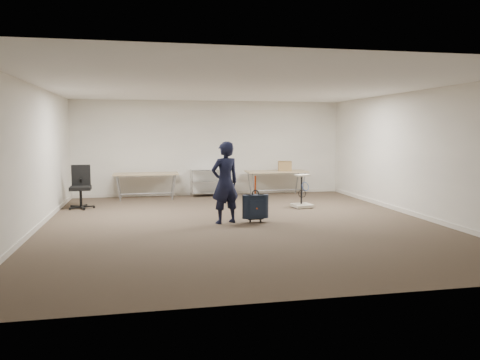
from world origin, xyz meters
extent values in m
plane|color=#423428|center=(0.00, 0.00, 0.00)|extent=(9.00, 9.00, 0.00)
plane|color=white|center=(0.00, 4.50, 1.40)|extent=(8.00, 0.00, 8.00)
plane|color=white|center=(0.00, -4.50, 1.40)|extent=(8.00, 0.00, 8.00)
plane|color=white|center=(-4.00, 0.00, 1.40)|extent=(0.00, 9.00, 9.00)
plane|color=white|center=(4.00, 0.00, 1.40)|extent=(0.00, 9.00, 9.00)
plane|color=white|center=(0.00, 0.00, 2.80)|extent=(8.00, 8.00, 0.00)
cube|color=silver|center=(0.00, 4.49, 0.05)|extent=(8.00, 0.02, 0.10)
cube|color=silver|center=(-3.99, 0.00, 0.05)|extent=(0.02, 9.00, 0.10)
cube|color=silver|center=(3.99, 0.00, 0.05)|extent=(0.02, 9.00, 0.10)
cube|color=#9D8660|center=(-1.90, 3.95, 0.71)|extent=(1.80, 0.75, 0.03)
cylinder|color=gray|center=(-1.90, 3.95, 0.15)|extent=(1.50, 0.02, 0.02)
cylinder|color=gray|center=(-2.65, 3.65, 0.35)|extent=(0.13, 0.04, 0.69)
cylinder|color=gray|center=(-1.15, 3.65, 0.35)|extent=(0.13, 0.04, 0.69)
cylinder|color=gray|center=(-2.65, 4.25, 0.35)|extent=(0.13, 0.04, 0.69)
cylinder|color=gray|center=(-1.15, 4.25, 0.35)|extent=(0.13, 0.04, 0.69)
cube|color=#9D8660|center=(1.90, 3.95, 0.71)|extent=(1.80, 0.75, 0.03)
cylinder|color=gray|center=(1.90, 3.95, 0.15)|extent=(1.50, 0.02, 0.02)
cylinder|color=gray|center=(1.15, 3.65, 0.35)|extent=(0.13, 0.04, 0.69)
cylinder|color=gray|center=(2.65, 3.65, 0.35)|extent=(0.13, 0.04, 0.69)
cylinder|color=gray|center=(1.15, 4.25, 0.35)|extent=(0.13, 0.04, 0.69)
cylinder|color=gray|center=(2.65, 4.25, 0.35)|extent=(0.13, 0.04, 0.69)
cylinder|color=white|center=(-0.60, 3.98, 0.40)|extent=(0.02, 0.02, 0.80)
cylinder|color=white|center=(0.60, 3.98, 0.40)|extent=(0.02, 0.02, 0.80)
cylinder|color=white|center=(-0.60, 4.42, 0.40)|extent=(0.02, 0.02, 0.80)
cylinder|color=white|center=(0.60, 4.42, 0.40)|extent=(0.02, 0.02, 0.80)
cube|color=white|center=(0.00, 4.20, 0.10)|extent=(1.20, 0.45, 0.02)
cube|color=white|center=(0.00, 4.20, 0.45)|extent=(1.20, 0.45, 0.02)
cube|color=white|center=(0.00, 4.20, 0.78)|extent=(1.20, 0.45, 0.01)
imported|color=black|center=(-0.31, 0.07, 0.85)|extent=(0.72, 0.59, 1.70)
cube|color=#151B31|center=(0.33, 0.02, 0.34)|extent=(0.37, 0.22, 0.49)
cube|color=black|center=(0.33, 0.03, 0.08)|extent=(0.33, 0.16, 0.03)
cylinder|color=black|center=(0.22, 0.01, 0.03)|extent=(0.03, 0.07, 0.07)
cylinder|color=black|center=(0.44, 0.02, 0.03)|extent=(0.03, 0.07, 0.07)
torus|color=black|center=(0.33, 0.02, 0.61)|extent=(0.16, 0.03, 0.15)
cube|color=#E6440C|center=(0.33, 0.03, 0.79)|extent=(0.03, 0.01, 0.38)
cylinder|color=black|center=(-3.49, 2.59, 0.05)|extent=(0.65, 0.65, 0.10)
cylinder|color=black|center=(-3.49, 2.59, 0.27)|extent=(0.06, 0.06, 0.43)
cube|color=black|center=(-3.49, 2.59, 0.51)|extent=(0.51, 0.51, 0.09)
cube|color=black|center=(-3.50, 2.82, 0.81)|extent=(0.46, 0.08, 0.52)
cube|color=silver|center=(1.92, 1.63, 0.05)|extent=(0.51, 0.51, 0.07)
cylinder|color=black|center=(1.74, 1.45, 0.02)|extent=(0.05, 0.05, 0.04)
cylinder|color=black|center=(1.92, 1.68, 0.45)|extent=(0.05, 0.05, 0.72)
cube|color=silver|center=(1.92, 1.63, 0.81)|extent=(0.35, 0.31, 0.04)
torus|color=#224CAC|center=(1.96, 1.56, 0.54)|extent=(0.24, 0.12, 0.22)
cube|color=#A46B4C|center=(2.15, 3.91, 0.87)|extent=(0.44, 0.37, 0.29)
camera|label=1|loc=(-1.91, -9.39, 1.91)|focal=35.00mm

